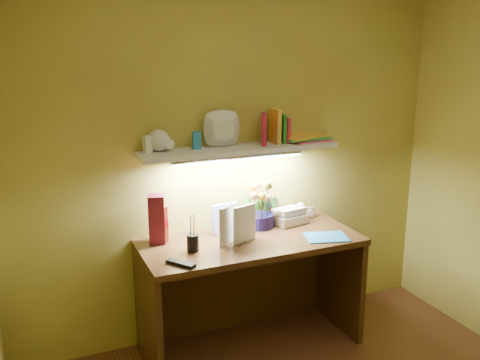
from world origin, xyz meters
name	(u,v)px	position (x,y,z in m)	size (l,w,h in m)	color
desk	(251,294)	(0.00, 1.20, 0.38)	(1.40, 0.60, 0.75)	#38200F
flower_bouquet	(260,205)	(0.15, 1.39, 0.91)	(0.20, 0.20, 0.32)	#100A35
telephone	(289,214)	(0.37, 1.38, 0.81)	(0.22, 0.16, 0.13)	#EFE2CC
desk_clock	(309,212)	(0.56, 1.44, 0.79)	(0.08, 0.04, 0.08)	silver
whisky_bottle	(159,219)	(-0.54, 1.39, 0.90)	(0.08, 0.08, 0.30)	#B84120
whisky_box	(157,219)	(-0.56, 1.39, 0.90)	(0.10, 0.10, 0.31)	maroon
pen_cup	(193,237)	(-0.40, 1.17, 0.84)	(0.07, 0.07, 0.18)	black
art_card	(225,218)	(-0.10, 1.39, 0.85)	(0.19, 0.04, 0.19)	silver
tv_remote	(181,263)	(-0.53, 1.00, 0.76)	(0.05, 0.18, 0.02)	black
blue_folder	(326,237)	(0.46, 1.04, 0.75)	(0.26, 0.19, 0.01)	#247BC0
desk_book_a	(220,229)	(-0.23, 1.14, 0.87)	(0.19, 0.02, 0.25)	beige
desk_book_b	(234,227)	(-0.14, 1.15, 0.87)	(0.18, 0.02, 0.24)	white
wall_shelf	(241,143)	(0.01, 1.38, 1.34)	(1.30, 0.33, 0.26)	white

